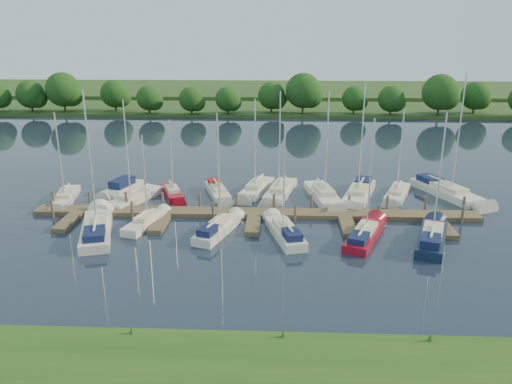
{
  "coord_description": "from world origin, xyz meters",
  "views": [
    {
      "loc": [
        1.92,
        -34.22,
        15.96
      ],
      "look_at": [
        0.12,
        8.0,
        2.2
      ],
      "focal_mm": 35.0,
      "sensor_mm": 36.0,
      "label": 1
    }
  ],
  "objects_px": {
    "motorboat": "(121,189)",
    "dock": "(254,216)",
    "sailboat_n_0": "(65,199)",
    "sailboat_s_2": "(218,229)",
    "sailboat_n_5": "(256,190)"
  },
  "relations": [
    {
      "from": "sailboat_s_2",
      "to": "sailboat_n_5",
      "type": "bearing_deg",
      "value": 94.98
    },
    {
      "from": "sailboat_n_0",
      "to": "sailboat_s_2",
      "type": "relative_size",
      "value": 0.99
    },
    {
      "from": "sailboat_s_2",
      "to": "dock",
      "type": "bearing_deg",
      "value": 71.13
    },
    {
      "from": "sailboat_n_0",
      "to": "motorboat",
      "type": "height_order",
      "value": "sailboat_n_0"
    },
    {
      "from": "motorboat",
      "to": "sailboat_s_2",
      "type": "distance_m",
      "value": 15.26
    },
    {
      "from": "sailboat_n_0",
      "to": "motorboat",
      "type": "xyz_separation_m",
      "value": [
        4.65,
        2.97,
        0.09
      ]
    },
    {
      "from": "motorboat",
      "to": "dock",
      "type": "bearing_deg",
      "value": 172.51
    },
    {
      "from": "dock",
      "to": "sailboat_n_5",
      "type": "relative_size",
      "value": 3.97
    },
    {
      "from": "sailboat_s_2",
      "to": "motorboat",
      "type": "bearing_deg",
      "value": 156.09
    },
    {
      "from": "dock",
      "to": "sailboat_s_2",
      "type": "height_order",
      "value": "sailboat_s_2"
    },
    {
      "from": "sailboat_n_0",
      "to": "motorboat",
      "type": "relative_size",
      "value": 1.48
    },
    {
      "from": "dock",
      "to": "sailboat_s_2",
      "type": "relative_size",
      "value": 4.35
    },
    {
      "from": "dock",
      "to": "motorboat",
      "type": "bearing_deg",
      "value": 154.39
    },
    {
      "from": "dock",
      "to": "sailboat_n_5",
      "type": "distance_m",
      "value": 7.16
    },
    {
      "from": "sailboat_n_5",
      "to": "motorboat",
      "type": "bearing_deg",
      "value": 17.41
    }
  ]
}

